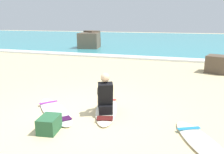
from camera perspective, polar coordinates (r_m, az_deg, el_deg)
ground_plane at (r=5.39m, az=-8.51°, el=-9.89°), size 80.00×80.00×0.00m
sea at (r=26.93m, az=13.42°, el=9.22°), size 80.00×28.00×0.10m
breaking_foam at (r=13.42m, az=8.21°, el=4.87°), size 80.00×0.90×0.11m
surfboard_main at (r=5.68m, az=-1.42°, el=-8.06°), size 1.07×2.10×0.08m
surfer_seated at (r=5.32m, az=-1.75°, el=-5.03°), size 0.58×0.77×0.95m
surfboard_spare_near at (r=5.73m, az=-14.41°, el=-8.32°), size 1.84×1.72×0.08m
surfboard_spare_far at (r=4.51m, az=22.12°, el=-15.39°), size 1.30×1.87×0.08m
rock_outcrop_distant at (r=18.16m, az=-5.52°, el=9.14°), size 1.79×2.51×1.41m
shoreline_rock at (r=10.64m, az=25.46°, el=2.96°), size 1.14×1.10×0.74m
beach_bag at (r=4.77m, az=-15.71°, el=-11.48°), size 0.43×0.53×0.32m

